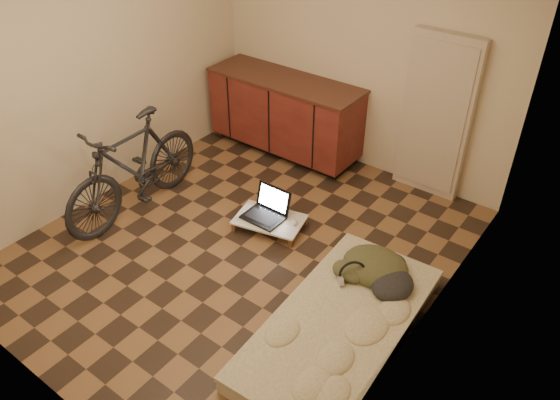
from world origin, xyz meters
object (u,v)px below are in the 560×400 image
Objects in this scene: lap_desk at (270,220)px; laptop at (266,211)px; futon at (340,326)px; bicycle at (132,162)px.

lap_desk is 1.91× the size of laptop.
futon is 2.66× the size of lap_desk.
lap_desk is at bearing -22.96° from laptop.
bicycle is 0.89× the size of futon.
laptop is at bearing 147.33° from futon.
futon is at bearing -43.60° from lap_desk.
futon reaches higher than lap_desk.
futon is 1.51m from laptop.
lap_desk is (1.24, 0.55, -0.47)m from bicycle.
bicycle is 4.51× the size of laptop.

